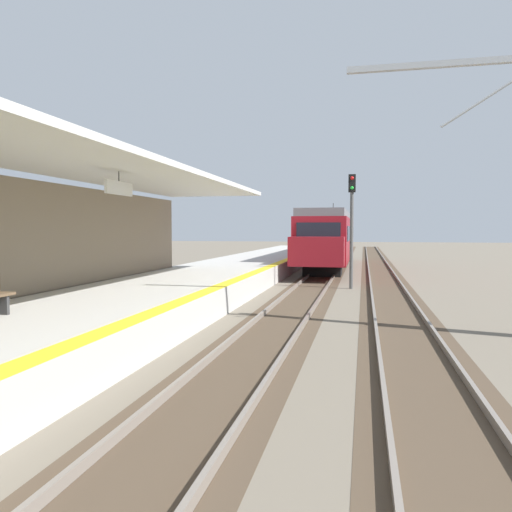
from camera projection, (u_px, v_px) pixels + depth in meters
station_platform at (154, 298)px, 16.07m from camera, size 5.00×80.00×0.91m
track_pair_nearest_platform at (302, 298)px, 19.04m from camera, size 2.34×120.00×0.16m
track_pair_middle at (392, 300)px, 18.31m from camera, size 2.34×120.00×0.16m
approaching_train at (330, 237)px, 34.07m from camera, size 2.93×19.60×4.76m
rail_signal_post at (352, 219)px, 22.12m from camera, size 0.32×0.34×5.20m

